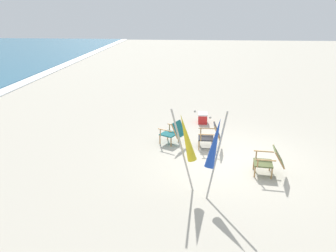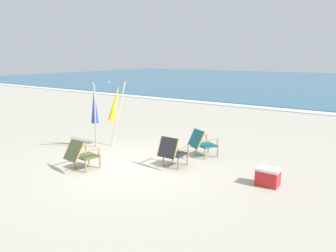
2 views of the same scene
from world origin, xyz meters
name	(u,v)px [view 1 (image 1 of 2)]	position (x,y,z in m)	size (l,w,h in m)	color
ground_plane	(232,159)	(0.00, 0.00, 0.00)	(80.00, 80.00, 0.00)	#B7AF9E
beach_chair_mid_center	(211,135)	(0.82, 0.61, 0.43)	(0.60, 0.71, 0.81)	#28282D
beach_chair_back_right	(270,160)	(-0.92, -0.86, 0.42)	(0.65, 0.83, 0.77)	#515B33
beach_chair_front_right	(174,132)	(1.01, 1.82, 0.43)	(0.85, 0.92, 0.79)	#196066
umbrella_furled_yellow	(186,138)	(-1.83, 1.36, 1.34)	(0.36, 0.68, 2.06)	#B7B2A8
umbrella_furled_blue	(215,144)	(-2.07, 0.70, 1.33)	(0.65, 0.58, 2.03)	#B7B2A8
cooler_box	(203,118)	(3.23, 0.81, 0.20)	(0.49, 0.35, 0.40)	red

